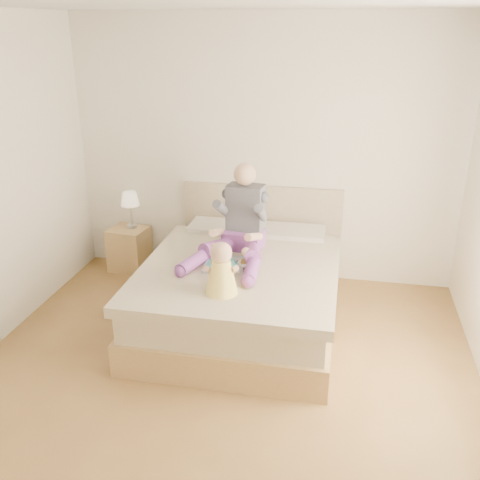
% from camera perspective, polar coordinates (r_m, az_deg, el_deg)
% --- Properties ---
extents(room, '(4.02, 4.22, 2.71)m').
position_cam_1_polar(room, '(3.51, -1.61, 4.48)').
color(room, brown).
rests_on(room, ground).
extents(bed, '(1.70, 2.18, 1.00)m').
position_cam_1_polar(bed, '(4.96, 0.41, -4.97)').
color(bed, '#997947').
rests_on(bed, ground).
extents(nightstand, '(0.44, 0.40, 0.49)m').
position_cam_1_polar(nightstand, '(6.09, -11.70, -0.93)').
color(nightstand, '#997947').
rests_on(nightstand, ground).
extents(lamp, '(0.20, 0.20, 0.40)m').
position_cam_1_polar(lamp, '(5.92, -11.66, 4.10)').
color(lamp, '#BABBC1').
rests_on(lamp, nightstand).
extents(adult, '(0.70, 1.04, 0.83)m').
position_cam_1_polar(adult, '(4.85, -0.05, 1.34)').
color(adult, '#6B327D').
rests_on(adult, bed).
extents(tray, '(0.46, 0.37, 0.13)m').
position_cam_1_polar(tray, '(4.64, -0.93, -2.55)').
color(tray, '#BABBC1').
rests_on(tray, bed).
extents(baby, '(0.28, 0.38, 0.42)m').
position_cam_1_polar(baby, '(4.15, -2.00, -3.44)').
color(baby, '#FDDA50').
rests_on(baby, bed).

